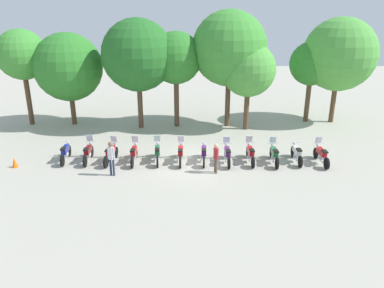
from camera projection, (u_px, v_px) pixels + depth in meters
The scene contains 24 objects.
ground_plane at pixel (192, 162), 20.41m from camera, with size 80.00×80.00×0.00m, color #ADA899.
motorcycle_0 at pixel (65, 152), 20.46m from camera, with size 0.62×2.19×0.99m.
motorcycle_1 at pixel (88, 152), 20.39m from camera, with size 0.62×2.19×1.37m.
motorcycle_2 at pixel (111, 153), 20.26m from camera, with size 0.68×2.18×1.37m.
motorcycle_3 at pixel (134, 153), 20.23m from camera, with size 0.62×2.19×1.37m.
motorcycle_4 at pixel (157, 153), 20.34m from camera, with size 0.62×2.19×1.37m.
motorcycle_5 at pixel (180, 153), 20.25m from camera, with size 0.62×2.19×1.37m.
motorcycle_6 at pixel (204, 154), 20.27m from camera, with size 0.62×2.19×0.99m.
motorcycle_7 at pixel (227, 154), 20.13m from camera, with size 0.62×2.19×1.37m.
motorcycle_8 at pixel (250, 153), 20.24m from camera, with size 0.62×2.19×1.37m.
motorcycle_9 at pixel (274, 154), 20.11m from camera, with size 0.62×2.19×1.37m.
motorcycle_10 at pixel (296, 153), 20.30m from camera, with size 0.62×2.19×0.99m.
motorcycle_11 at pixel (321, 155), 20.08m from camera, with size 0.62×2.19×1.37m.
person_0 at pixel (111, 156), 18.37m from camera, with size 0.41×0.30×1.82m.
person_1 at pixel (216, 156), 18.72m from camera, with size 0.27×0.41×1.61m.
tree_0 at pixel (22, 55), 25.74m from camera, with size 3.56×3.56×6.92m.
tree_1 at pixel (68, 67), 26.06m from camera, with size 4.88×4.88×6.69m.
tree_2 at pixel (138, 55), 24.91m from camera, with size 4.98×4.98×7.68m.
tree_3 at pixel (176, 58), 25.37m from camera, with size 3.65×3.65×6.79m.
tree_4 at pixel (229, 49), 25.23m from camera, with size 5.24×5.24×8.21m.
tree_5 at pixel (248, 70), 24.88m from camera, with size 3.74×3.74×6.12m.
tree_6 at pixel (311, 64), 26.77m from camera, with size 3.22×3.22×6.02m.
tree_7 at pixel (339, 55), 26.34m from camera, with size 5.28×5.28×7.72m.
traffic_cone at pixel (14, 163), 19.62m from camera, with size 0.32×0.32×0.55m, color orange.
Camera 1 is at (-0.01, -18.87, 7.84)m, focal length 33.99 mm.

